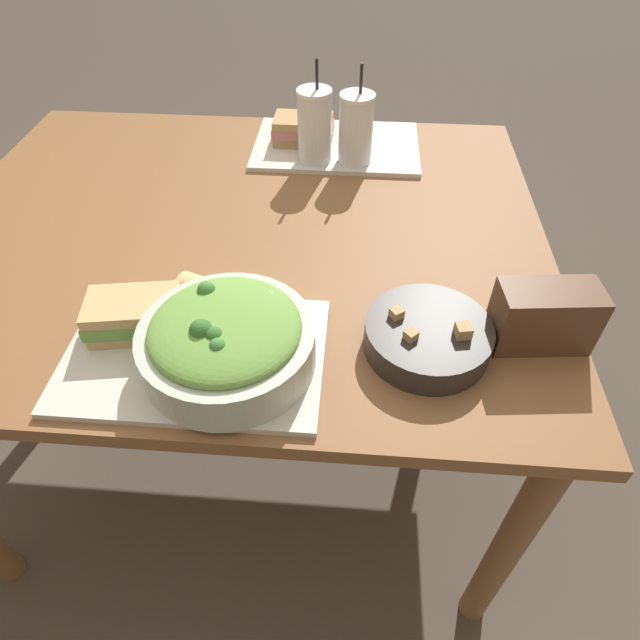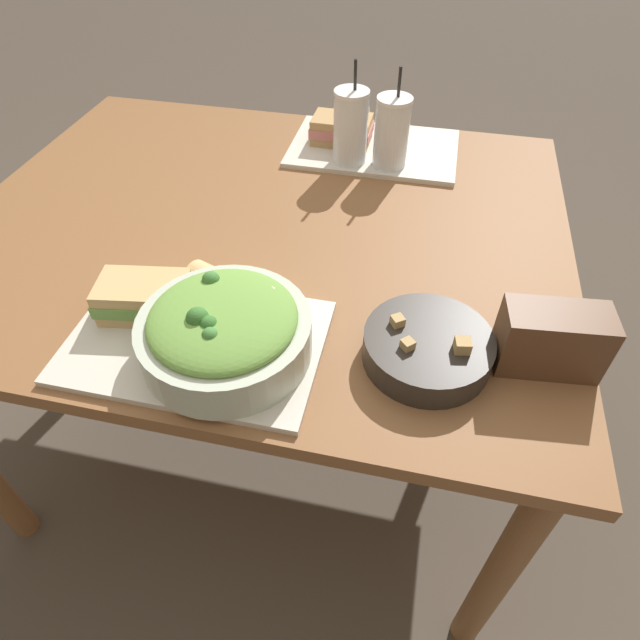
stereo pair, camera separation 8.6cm
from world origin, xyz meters
The scene contains 13 objects.
ground_plane centered at (0.00, 0.00, 0.00)m, with size 12.00×12.00×0.00m, color #4C4238.
dining_table centered at (0.00, 0.00, 0.68)m, with size 1.29×1.06×0.77m.
tray_near centered at (0.00, -0.37, 0.78)m, with size 0.42×0.28×0.01m.
tray_far centered at (0.19, 0.36, 0.78)m, with size 0.42×0.28×0.01m.
salad_bowl centered at (0.06, -0.38, 0.83)m, with size 0.27×0.27×0.11m.
soup_bowl centered at (0.38, -0.32, 0.80)m, with size 0.21×0.21×0.07m.
sandwich_near centered at (-0.11, -0.32, 0.82)m, with size 0.17×0.12×0.06m.
baguette_near centered at (0.00, -0.27, 0.81)m, with size 0.12×0.09×0.06m.
sandwich_far centered at (0.10, 0.37, 0.82)m, with size 0.15×0.10×0.06m.
baguette_far centered at (0.12, 0.47, 0.81)m, with size 0.08×0.07×0.06m.
drink_cup_dark centered at (0.14, 0.28, 0.86)m, with size 0.08×0.08×0.24m.
drink_cup_red centered at (0.24, 0.28, 0.86)m, with size 0.08×0.08×0.23m.
chip_bag centered at (0.56, -0.29, 0.83)m, with size 0.17×0.09×0.11m.
Camera 2 is at (0.33, -0.91, 1.43)m, focal length 30.00 mm.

